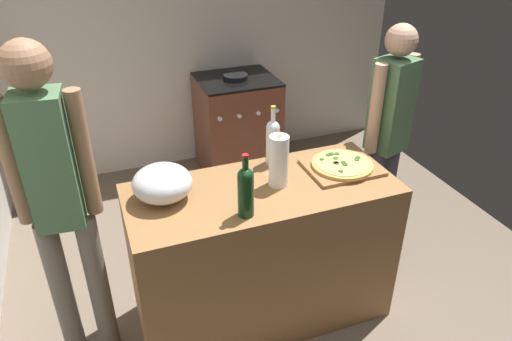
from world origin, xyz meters
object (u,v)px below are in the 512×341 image
pizza (342,164)px  wine_bottle_green (246,189)px  mixing_bowl (162,183)px  wine_bottle_dark (273,140)px  person_in_stripes (58,195)px  stove (237,125)px  person_in_red (388,131)px  paper_towel_roll (279,161)px

pizza → wine_bottle_green: wine_bottle_green is taller
mixing_bowl → wine_bottle_dark: bearing=13.2°
wine_bottle_dark → person_in_stripes: size_ratio=0.20×
stove → person_in_stripes: person_in_stripes is taller
wine_bottle_green → person_in_red: 1.28m
wine_bottle_green → stove: wine_bottle_green is taller
person_in_stripes → person_in_red: bearing=6.5°
pizza → person_in_red: (0.50, 0.30, -0.01)m
wine_bottle_green → person_in_red: size_ratio=0.21×
mixing_bowl → person_in_red: size_ratio=0.19×
paper_towel_roll → stove: size_ratio=0.31×
wine_bottle_green → wine_bottle_dark: bearing=54.0°
paper_towel_roll → person_in_stripes: 1.09m
pizza → wine_bottle_dark: size_ratio=0.98×
wine_bottle_green → person_in_stripes: bearing=160.2°
paper_towel_roll → wine_bottle_dark: wine_bottle_dark is taller
paper_towel_roll → mixing_bowl: bearing=172.8°
wine_bottle_dark → wine_bottle_green: (-0.32, -0.43, -0.00)m
wine_bottle_dark → person_in_red: person_in_red is taller
mixing_bowl → wine_bottle_dark: (0.66, 0.15, 0.05)m
wine_bottle_dark → person_in_stripes: 1.15m
person_in_stripes → wine_bottle_green: bearing=-19.8°
person_in_stripes → person_in_red: (1.99, 0.23, -0.10)m
wine_bottle_green → person_in_red: person_in_red is taller
mixing_bowl → person_in_red: (1.50, 0.25, -0.07)m
paper_towel_roll → stove: 1.88m
pizza → person_in_stripes: 1.49m
pizza → wine_bottle_dark: 0.41m
wine_bottle_dark → person_in_red: (0.84, 0.09, -0.12)m
person_in_red → mixing_bowl: bearing=-170.7°
pizza → wine_bottle_green: (-0.66, -0.23, 0.11)m
wine_bottle_dark → wine_bottle_green: wine_bottle_dark is taller
paper_towel_roll → person_in_stripes: person_in_stripes is taller
paper_towel_roll → person_in_stripes: bearing=175.0°
pizza → mixing_bowl: bearing=177.1°
person_in_red → stove: bearing=111.1°
person_in_red → paper_towel_roll: bearing=-160.4°
pizza → person_in_red: bearing=30.5°
stove → person_in_stripes: bearing=-131.0°
person_in_red → person_in_stripes: bearing=-173.5°
wine_bottle_green → person_in_stripes: 0.88m
mixing_bowl → stove: 2.00m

